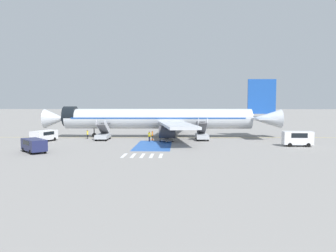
% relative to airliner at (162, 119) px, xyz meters
% --- Properties ---
extents(ground_plane, '(600.00, 600.00, 0.00)m').
position_rel_airliner_xyz_m(ground_plane, '(0.78, -0.16, -3.69)').
color(ground_plane, gray).
extents(apron_leadline_yellow, '(80.47, 2.18, 0.01)m').
position_rel_airliner_xyz_m(apron_leadline_yellow, '(-0.67, -0.02, -3.68)').
color(apron_leadline_yellow, gold).
rests_on(apron_leadline_yellow, ground_plane).
extents(apron_stand_patch_blue, '(5.70, 13.04, 0.01)m').
position_rel_airliner_xyz_m(apron_stand_patch_blue, '(-0.67, -12.32, -3.68)').
color(apron_stand_patch_blue, '#2856A8').
rests_on(apron_stand_patch_blue, ground_plane).
extents(apron_walkway_bar_0, '(0.44, 3.60, 0.01)m').
position_rel_airliner_xyz_m(apron_walkway_bar_0, '(-3.67, -22.58, -3.68)').
color(apron_walkway_bar_0, silver).
rests_on(apron_walkway_bar_0, ground_plane).
extents(apron_walkway_bar_1, '(0.44, 3.60, 0.01)m').
position_rel_airliner_xyz_m(apron_walkway_bar_1, '(-2.47, -22.58, -3.68)').
color(apron_walkway_bar_1, silver).
rests_on(apron_walkway_bar_1, ground_plane).
extents(apron_walkway_bar_2, '(0.44, 3.60, 0.01)m').
position_rel_airliner_xyz_m(apron_walkway_bar_2, '(-1.27, -22.58, -3.68)').
color(apron_walkway_bar_2, silver).
rests_on(apron_walkway_bar_2, ground_plane).
extents(apron_walkway_bar_3, '(0.44, 3.60, 0.01)m').
position_rel_airliner_xyz_m(apron_walkway_bar_3, '(-0.07, -22.58, -3.68)').
color(apron_walkway_bar_3, silver).
rests_on(apron_walkway_bar_3, ground_plane).
extents(apron_walkway_bar_4, '(0.44, 3.60, 0.01)m').
position_rel_airliner_xyz_m(apron_walkway_bar_4, '(1.13, -22.58, -3.68)').
color(apron_walkway_bar_4, silver).
rests_on(apron_walkway_bar_4, ground_plane).
extents(airliner, '(46.73, 35.79, 11.46)m').
position_rel_airliner_xyz_m(airliner, '(0.00, 0.00, 0.00)').
color(airliner, '#B7BCC4').
rests_on(airliner, ground_plane).
extents(boarding_stairs_forward, '(2.32, 5.28, 3.86)m').
position_rel_airliner_xyz_m(boarding_stairs_forward, '(-10.59, -4.76, -2.72)').
color(boarding_stairs_forward, '#ADB2BA').
rests_on(boarding_stairs_forward, ground_plane).
extents(boarding_stairs_aft, '(2.32, 5.28, 4.14)m').
position_rel_airliner_xyz_m(boarding_stairs_aft, '(7.65, -4.32, -2.68)').
color(boarding_stairs_aft, '#ADB2BA').
rests_on(boarding_stairs_aft, ground_plane).
extents(fuel_tanker, '(10.50, 3.54, 3.39)m').
position_rel_airliner_xyz_m(fuel_tanker, '(4.81, 20.90, -1.98)').
color(fuel_tanker, '#38383D').
rests_on(fuel_tanker, ground_plane).
extents(service_van_0, '(4.74, 4.90, 1.88)m').
position_rel_airliner_xyz_m(service_van_0, '(-16.49, -20.46, -2.54)').
color(service_van_0, '#1E234C').
rests_on(service_van_0, ground_plane).
extents(service_van_1, '(4.55, 1.94, 2.38)m').
position_rel_airliner_xyz_m(service_van_1, '(22.07, -12.67, -2.28)').
color(service_van_1, silver).
rests_on(service_van_1, ground_plane).
extents(service_van_2, '(3.44, 5.37, 1.95)m').
position_rel_airliner_xyz_m(service_van_2, '(-20.40, -7.76, -2.51)').
color(service_van_2, silver).
rests_on(service_van_2, ground_plane).
extents(baggage_cart, '(2.77, 2.98, 0.87)m').
position_rel_airliner_xyz_m(baggage_cart, '(1.20, -7.26, -3.43)').
color(baggage_cart, gray).
rests_on(baggage_cart, ground_plane).
extents(ground_crew_0, '(0.37, 0.48, 1.70)m').
position_rel_airliner_xyz_m(ground_crew_0, '(-13.99, -3.12, -2.71)').
color(ground_crew_0, black).
rests_on(ground_crew_0, ground_plane).
extents(ground_crew_1, '(0.48, 0.46, 1.78)m').
position_rel_airliner_xyz_m(ground_crew_1, '(-1.83, -6.88, -2.65)').
color(ground_crew_1, '#191E38').
rests_on(ground_crew_1, ground_plane).
extents(ground_crew_2, '(0.24, 0.43, 1.82)m').
position_rel_airliner_xyz_m(ground_crew_2, '(-1.41, -5.45, -2.63)').
color(ground_crew_2, black).
rests_on(ground_crew_2, ground_plane).
extents(traffic_cone_0, '(0.45, 0.45, 0.50)m').
position_rel_airliner_xyz_m(traffic_cone_0, '(-1.46, -4.68, -3.43)').
color(traffic_cone_0, orange).
rests_on(traffic_cone_0, ground_plane).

